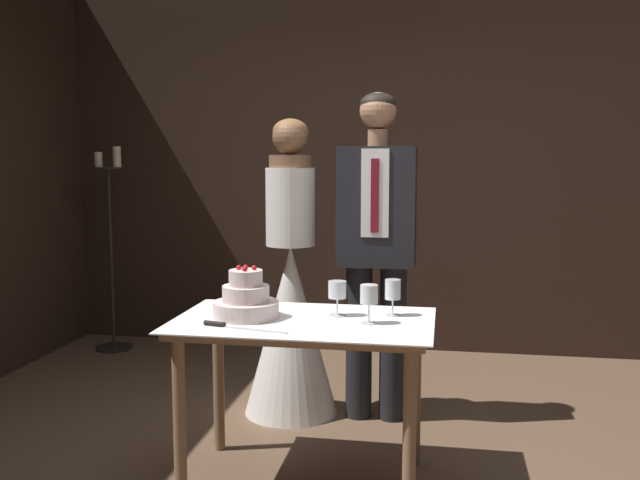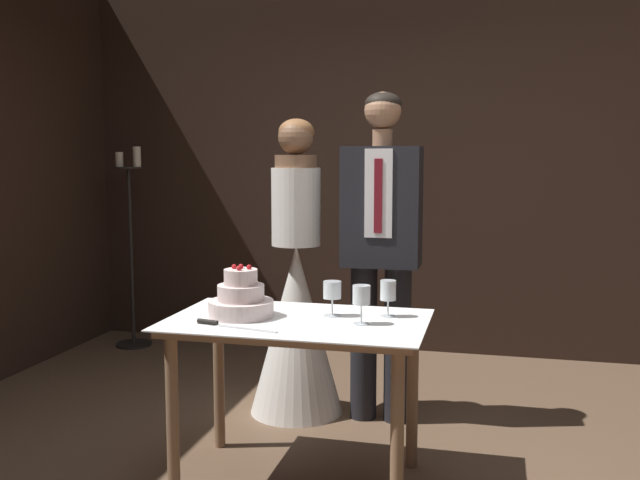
{
  "view_description": "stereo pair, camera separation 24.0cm",
  "coord_description": "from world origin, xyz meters",
  "px_view_note": "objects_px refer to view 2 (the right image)",
  "views": [
    {
      "loc": [
        0.54,
        -3.14,
        1.49
      ],
      "look_at": [
        -0.08,
        0.37,
        1.07
      ],
      "focal_mm": 40.0,
      "sensor_mm": 36.0,
      "label": 1
    },
    {
      "loc": [
        0.78,
        -3.09,
        1.49
      ],
      "look_at": [
        -0.08,
        0.37,
        1.07
      ],
      "focal_mm": 40.0,
      "sensor_mm": 36.0,
      "label": 2
    }
  ],
  "objects_px": {
    "wine_glass_far": "(361,296)",
    "cake_table": "(297,342)",
    "tiered_cake": "(241,299)",
    "groom": "(381,240)",
    "cake_knife": "(221,324)",
    "bride": "(296,307)",
    "wine_glass_near": "(388,291)",
    "candle_stand": "(131,255)",
    "wine_glass_middle": "(332,292)"
  },
  "relations": [
    {
      "from": "wine_glass_near",
      "to": "wine_glass_far",
      "type": "height_order",
      "value": "wine_glass_far"
    },
    {
      "from": "cake_knife",
      "to": "tiered_cake",
      "type": "bearing_deg",
      "value": 96.35
    },
    {
      "from": "cake_table",
      "to": "tiered_cake",
      "type": "relative_size",
      "value": 3.9
    },
    {
      "from": "tiered_cake",
      "to": "bride",
      "type": "relative_size",
      "value": 0.18
    },
    {
      "from": "wine_glass_far",
      "to": "groom",
      "type": "xyz_separation_m",
      "value": [
        -0.05,
        0.88,
        0.14
      ]
    },
    {
      "from": "cake_table",
      "to": "candle_stand",
      "type": "height_order",
      "value": "candle_stand"
    },
    {
      "from": "groom",
      "to": "bride",
      "type": "bearing_deg",
      "value": 179.94
    },
    {
      "from": "cake_table",
      "to": "groom",
      "type": "bearing_deg",
      "value": 73.95
    },
    {
      "from": "cake_table",
      "to": "bride",
      "type": "bearing_deg",
      "value": 106.04
    },
    {
      "from": "wine_glass_far",
      "to": "candle_stand",
      "type": "distance_m",
      "value": 2.96
    },
    {
      "from": "wine_glass_far",
      "to": "cake_table",
      "type": "bearing_deg",
      "value": 175.35
    },
    {
      "from": "wine_glass_near",
      "to": "candle_stand",
      "type": "xyz_separation_m",
      "value": [
        -2.28,
        1.81,
        -0.16
      ]
    },
    {
      "from": "wine_glass_near",
      "to": "candle_stand",
      "type": "height_order",
      "value": "candle_stand"
    },
    {
      "from": "tiered_cake",
      "to": "wine_glass_far",
      "type": "height_order",
      "value": "tiered_cake"
    },
    {
      "from": "cake_knife",
      "to": "bride",
      "type": "bearing_deg",
      "value": 100.23
    },
    {
      "from": "cake_table",
      "to": "wine_glass_middle",
      "type": "relative_size",
      "value": 7.2
    },
    {
      "from": "wine_glass_far",
      "to": "cake_knife",
      "type": "bearing_deg",
      "value": -163.0
    },
    {
      "from": "wine_glass_middle",
      "to": "groom",
      "type": "height_order",
      "value": "groom"
    },
    {
      "from": "bride",
      "to": "candle_stand",
      "type": "bearing_deg",
      "value": 146.26
    },
    {
      "from": "wine_glass_near",
      "to": "cake_table",
      "type": "bearing_deg",
      "value": -158.94
    },
    {
      "from": "wine_glass_middle",
      "to": "wine_glass_far",
      "type": "height_order",
      "value": "wine_glass_far"
    },
    {
      "from": "wine_glass_middle",
      "to": "bride",
      "type": "bearing_deg",
      "value": 117.0
    },
    {
      "from": "cake_table",
      "to": "candle_stand",
      "type": "relative_size",
      "value": 0.75
    },
    {
      "from": "wine_glass_far",
      "to": "candle_stand",
      "type": "height_order",
      "value": "candle_stand"
    },
    {
      "from": "tiered_cake",
      "to": "groom",
      "type": "bearing_deg",
      "value": 59.31
    },
    {
      "from": "tiered_cake",
      "to": "groom",
      "type": "distance_m",
      "value": 1.02
    },
    {
      "from": "cake_table",
      "to": "bride",
      "type": "xyz_separation_m",
      "value": [
        -0.25,
        0.86,
        -0.03
      ]
    },
    {
      "from": "candle_stand",
      "to": "wine_glass_near",
      "type": "bearing_deg",
      "value": -38.37
    },
    {
      "from": "bride",
      "to": "wine_glass_middle",
      "type": "bearing_deg",
      "value": -63.0
    },
    {
      "from": "cake_knife",
      "to": "wine_glass_near",
      "type": "relative_size",
      "value": 2.33
    },
    {
      "from": "cake_knife",
      "to": "wine_glass_middle",
      "type": "height_order",
      "value": "wine_glass_middle"
    },
    {
      "from": "wine_glass_middle",
      "to": "candle_stand",
      "type": "distance_m",
      "value": 2.76
    },
    {
      "from": "bride",
      "to": "wine_glass_near",
      "type": "bearing_deg",
      "value": -48.05
    },
    {
      "from": "groom",
      "to": "candle_stand",
      "type": "xyz_separation_m",
      "value": [
        -2.14,
        1.1,
        -0.31
      ]
    },
    {
      "from": "cake_table",
      "to": "wine_glass_near",
      "type": "distance_m",
      "value": 0.47
    },
    {
      "from": "cake_table",
      "to": "wine_glass_far",
      "type": "height_order",
      "value": "wine_glass_far"
    },
    {
      "from": "wine_glass_near",
      "to": "wine_glass_middle",
      "type": "relative_size",
      "value": 1.04
    },
    {
      "from": "wine_glass_middle",
      "to": "tiered_cake",
      "type": "bearing_deg",
      "value": -164.9
    },
    {
      "from": "tiered_cake",
      "to": "wine_glass_far",
      "type": "distance_m",
      "value": 0.57
    },
    {
      "from": "cake_knife",
      "to": "candle_stand",
      "type": "xyz_separation_m",
      "value": [
        -1.61,
        2.16,
        -0.05
      ]
    },
    {
      "from": "cake_table",
      "to": "wine_glass_near",
      "type": "height_order",
      "value": "wine_glass_near"
    },
    {
      "from": "wine_glass_near",
      "to": "wine_glass_middle",
      "type": "height_order",
      "value": "wine_glass_near"
    },
    {
      "from": "cake_knife",
      "to": "wine_glass_far",
      "type": "height_order",
      "value": "wine_glass_far"
    },
    {
      "from": "cake_knife",
      "to": "groom",
      "type": "bearing_deg",
      "value": 75.71
    },
    {
      "from": "tiered_cake",
      "to": "wine_glass_near",
      "type": "xyz_separation_m",
      "value": [
        0.66,
        0.16,
        0.04
      ]
    },
    {
      "from": "wine_glass_far",
      "to": "bride",
      "type": "bearing_deg",
      "value": 121.69
    },
    {
      "from": "tiered_cake",
      "to": "groom",
      "type": "relative_size",
      "value": 0.16
    },
    {
      "from": "groom",
      "to": "cake_table",
      "type": "bearing_deg",
      "value": -106.05
    },
    {
      "from": "cake_table",
      "to": "candle_stand",
      "type": "bearing_deg",
      "value": 134.04
    },
    {
      "from": "cake_knife",
      "to": "bride",
      "type": "relative_size",
      "value": 0.23
    }
  ]
}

